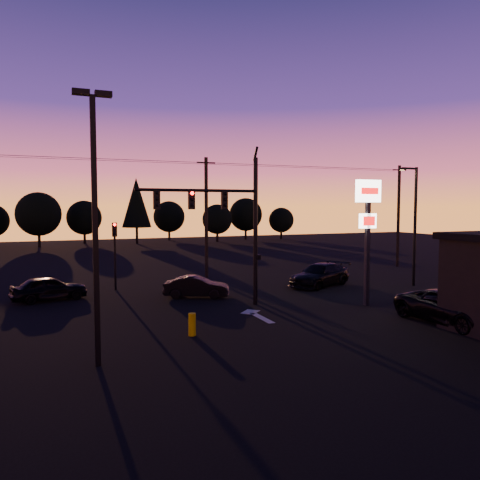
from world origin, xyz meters
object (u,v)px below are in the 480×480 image
object	(u,v)px
traffic_signal_mast	(228,215)
parking_lot_light	(95,210)
streetlight	(414,221)
car_mid	(197,287)
pylon_sign	(368,215)
suv_parked	(452,308)
car_left	(49,288)
secondary_signal	(115,246)
car_right	(320,275)
bollard	(192,324)

from	to	relation	value
traffic_signal_mast	parking_lot_light	size ratio (longest dim) A/B	0.94
streetlight	car_mid	size ratio (longest dim) A/B	2.09
pylon_sign	suv_parked	xyz separation A→B (m)	(1.11, -4.82, -4.17)
traffic_signal_mast	pylon_sign	size ratio (longest dim) A/B	1.26
car_left	pylon_sign	bearing A→B (deg)	-128.15
secondary_signal	parking_lot_light	distance (m)	14.90
traffic_signal_mast	secondary_signal	distance (m)	9.19
secondary_signal	traffic_signal_mast	bearing A→B (deg)	-56.81
parking_lot_light	suv_parked	bearing A→B (deg)	-1.18
pylon_sign	car_right	size ratio (longest dim) A/B	1.31
streetlight	car_left	bearing A→B (deg)	170.10
pylon_sign	car_mid	xyz separation A→B (m)	(-7.90, 5.65, -4.28)
traffic_signal_mast	car_mid	distance (m)	5.40
car_right	traffic_signal_mast	bearing A→B (deg)	-89.42
pylon_sign	car_mid	distance (m)	10.61
bollard	suv_parked	distance (m)	11.91
car_left	car_mid	xyz separation A→B (m)	(8.07, -2.35, -0.07)
streetlight	car_right	world-z (taller)	streetlight
bollard	suv_parked	bearing A→B (deg)	-12.91
parking_lot_light	secondary_signal	bearing A→B (deg)	80.21
traffic_signal_mast	bollard	size ratio (longest dim) A/B	9.12
secondary_signal	bollard	size ratio (longest dim) A/B	4.62
streetlight	car_right	distance (m)	7.31
bollard	traffic_signal_mast	bearing A→B (deg)	53.84
secondary_signal	car_right	size ratio (longest dim) A/B	0.84
car_left	car_right	bearing A→B (deg)	-107.21
bollard	streetlight	bearing A→B (deg)	19.49
car_right	parking_lot_light	bearing A→B (deg)	-79.75
car_right	suv_parked	world-z (taller)	car_right
car_mid	car_right	world-z (taller)	car_right
pylon_sign	streetlight	world-z (taller)	streetlight
parking_lot_light	bollard	distance (m)	6.67
parking_lot_light	suv_parked	size ratio (longest dim) A/B	1.70
traffic_signal_mast	car_right	bearing A→B (deg)	25.19
bollard	suv_parked	world-z (taller)	suv_parked
car_left	suv_parked	world-z (taller)	suv_parked
car_left	suv_parked	distance (m)	21.34
traffic_signal_mast	streetlight	world-z (taller)	traffic_signal_mast
traffic_signal_mast	parking_lot_light	bearing A→B (deg)	-136.63
pylon_sign	bollard	size ratio (longest dim) A/B	7.23
parking_lot_light	streetlight	distance (m)	23.05
pylon_sign	car_left	world-z (taller)	pylon_sign
streetlight	suv_parked	size ratio (longest dim) A/B	1.49
car_mid	car_right	bearing A→B (deg)	-61.41
streetlight	bollard	bearing A→B (deg)	-160.51
pylon_sign	car_left	distance (m)	18.34
traffic_signal_mast	bollard	xyz separation A→B (m)	(-3.40, -4.65, -4.47)
bollard	car_mid	bearing A→B (deg)	71.55
secondary_signal	bollard	bearing A→B (deg)	-82.96
traffic_signal_mast	car_right	world-z (taller)	traffic_signal_mast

